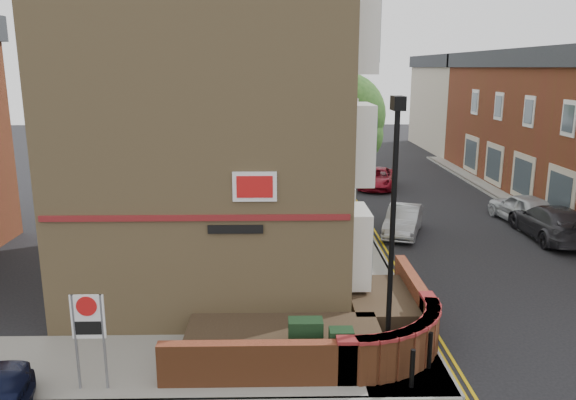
# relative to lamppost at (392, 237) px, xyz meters

# --- Properties ---
(pavement_corner) EXTENTS (13.00, 3.00, 0.12)m
(pavement_corner) POSITION_rel_lamppost_xyz_m (-5.10, 0.30, -3.28)
(pavement_corner) COLOR gray
(pavement_corner) RESTS_ON ground
(pavement_main) EXTENTS (2.00, 32.00, 0.12)m
(pavement_main) POSITION_rel_lamppost_xyz_m (0.40, 14.80, -3.28)
(pavement_main) COLOR gray
(pavement_main) RESTS_ON ground
(kerb_main_near) EXTENTS (0.15, 32.00, 0.12)m
(kerb_main_near) POSITION_rel_lamppost_xyz_m (1.40, 14.80, -3.28)
(kerb_main_near) COLOR gray
(kerb_main_near) RESTS_ON ground
(kerb_main_far) EXTENTS (0.15, 40.00, 0.12)m
(kerb_main_far) POSITION_rel_lamppost_xyz_m (9.40, 11.80, -3.28)
(kerb_main_far) COLOR gray
(kerb_main_far) RESTS_ON ground
(yellow_lines_main) EXTENTS (0.28, 32.00, 0.01)m
(yellow_lines_main) POSITION_rel_lamppost_xyz_m (1.65, 14.80, -3.34)
(yellow_lines_main) COLOR gold
(yellow_lines_main) RESTS_ON ground
(corner_building) EXTENTS (8.95, 10.40, 13.60)m
(corner_building) POSITION_rel_lamppost_xyz_m (-4.44, 6.80, 2.88)
(corner_building) COLOR #9D8053
(corner_building) RESTS_ON ground
(garden_wall) EXTENTS (6.80, 6.00, 1.20)m
(garden_wall) POSITION_rel_lamppost_xyz_m (-1.60, 1.30, -3.34)
(garden_wall) COLOR brown
(garden_wall) RESTS_ON ground
(lamppost) EXTENTS (0.25, 0.50, 6.30)m
(lamppost) POSITION_rel_lamppost_xyz_m (0.00, 0.00, 0.00)
(lamppost) COLOR black
(lamppost) RESTS_ON pavement_corner
(utility_cabinet_large) EXTENTS (0.80, 0.45, 1.20)m
(utility_cabinet_large) POSITION_rel_lamppost_xyz_m (-1.90, 0.10, -2.62)
(utility_cabinet_large) COLOR black
(utility_cabinet_large) RESTS_ON pavement_corner
(utility_cabinet_small) EXTENTS (0.55, 0.40, 1.10)m
(utility_cabinet_small) POSITION_rel_lamppost_xyz_m (-1.10, -0.20, -2.67)
(utility_cabinet_small) COLOR black
(utility_cabinet_small) RESTS_ON pavement_corner
(bollard_near) EXTENTS (0.11, 0.11, 0.90)m
(bollard_near) POSITION_rel_lamppost_xyz_m (0.40, -0.80, -2.77)
(bollard_near) COLOR black
(bollard_near) RESTS_ON pavement_corner
(bollard_far) EXTENTS (0.11, 0.11, 0.90)m
(bollard_far) POSITION_rel_lamppost_xyz_m (1.00, -0.00, -2.77)
(bollard_far) COLOR black
(bollard_far) RESTS_ON pavement_corner
(zone_sign) EXTENTS (0.72, 0.07, 2.20)m
(zone_sign) POSITION_rel_lamppost_xyz_m (-6.60, -0.70, -1.70)
(zone_sign) COLOR slate
(zone_sign) RESTS_ON pavement_corner
(far_terrace_cream) EXTENTS (5.40, 12.40, 8.00)m
(far_terrace_cream) POSITION_rel_lamppost_xyz_m (12.90, 36.80, 0.71)
(far_terrace_cream) COLOR beige
(far_terrace_cream) RESTS_ON ground
(tree_near) EXTENTS (3.64, 3.65, 6.70)m
(tree_near) POSITION_rel_lamppost_xyz_m (0.40, 12.85, 1.36)
(tree_near) COLOR #382B1E
(tree_near) RESTS_ON pavement_main
(tree_mid) EXTENTS (4.03, 4.03, 7.42)m
(tree_mid) POSITION_rel_lamppost_xyz_m (0.40, 20.85, 1.85)
(tree_mid) COLOR #382B1E
(tree_mid) RESTS_ON pavement_main
(tree_far) EXTENTS (3.81, 3.81, 7.00)m
(tree_far) POSITION_rel_lamppost_xyz_m (0.40, 28.85, 1.57)
(tree_far) COLOR #382B1E
(tree_far) RESTS_ON pavement_main
(traffic_light_assembly) EXTENTS (0.20, 0.16, 4.20)m
(traffic_light_assembly) POSITION_rel_lamppost_xyz_m (0.80, 23.80, -0.56)
(traffic_light_assembly) COLOR black
(traffic_light_assembly) RESTS_ON pavement_main
(silver_car_near) EXTENTS (2.49, 3.97, 1.23)m
(silver_car_near) POSITION_rel_lamppost_xyz_m (2.87, 11.19, -2.73)
(silver_car_near) COLOR #919598
(silver_car_near) RESTS_ON ground
(red_car_main) EXTENTS (2.95, 4.59, 1.18)m
(red_car_main) POSITION_rel_lamppost_xyz_m (3.40, 20.71, -2.76)
(red_car_main) COLOR maroon
(red_car_main) RESTS_ON ground
(grey_car_far) EXTENTS (2.04, 4.95, 1.43)m
(grey_car_far) POSITION_rel_lamppost_xyz_m (8.88, 10.46, -2.63)
(grey_car_far) COLOR #29282D
(grey_car_far) RESTS_ON ground
(silver_car_far) EXTENTS (2.17, 4.33, 1.42)m
(silver_car_far) POSITION_rel_lamppost_xyz_m (8.75, 12.80, -2.64)
(silver_car_far) COLOR silver
(silver_car_far) RESTS_ON ground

